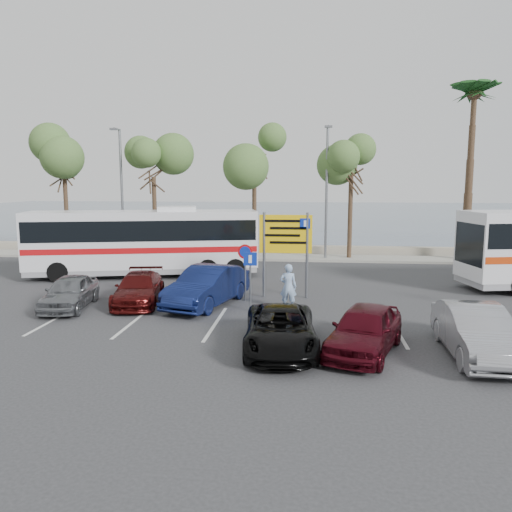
# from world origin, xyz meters

# --- Properties ---
(ground) EXTENTS (120.00, 120.00, 0.00)m
(ground) POSITION_xyz_m (0.00, 0.00, 0.00)
(ground) COLOR #2E2E31
(ground) RESTS_ON ground
(kerb_strip) EXTENTS (44.00, 2.40, 0.15)m
(kerb_strip) POSITION_xyz_m (0.00, 14.00, 0.07)
(kerb_strip) COLOR #9A988C
(kerb_strip) RESTS_ON ground
(seawall) EXTENTS (48.00, 0.80, 0.60)m
(seawall) POSITION_xyz_m (0.00, 16.00, 0.30)
(seawall) COLOR gray
(seawall) RESTS_ON ground
(sea) EXTENTS (140.00, 140.00, 0.00)m
(sea) POSITION_xyz_m (0.00, 60.00, 0.01)
(sea) COLOR #405467
(sea) RESTS_ON ground
(tree_far_left) EXTENTS (3.20, 3.20, 7.60)m
(tree_far_left) POSITION_xyz_m (-14.00, 14.00, 6.33)
(tree_far_left) COLOR #382619
(tree_far_left) RESTS_ON kerb_strip
(tree_left) EXTENTS (3.20, 3.20, 7.20)m
(tree_left) POSITION_xyz_m (-8.00, 14.00, 6.00)
(tree_left) COLOR #382619
(tree_left) RESTS_ON kerb_strip
(tree_mid) EXTENTS (3.20, 3.20, 8.00)m
(tree_mid) POSITION_xyz_m (-1.50, 14.00, 6.65)
(tree_mid) COLOR #382619
(tree_mid) RESTS_ON kerb_strip
(tree_right) EXTENTS (3.20, 3.20, 7.40)m
(tree_right) POSITION_xyz_m (4.50, 14.00, 6.17)
(tree_right) COLOR #382619
(tree_right) RESTS_ON kerb_strip
(palm_tree) EXTENTS (4.80, 4.80, 11.20)m
(palm_tree) POSITION_xyz_m (11.50, 14.00, 9.87)
(palm_tree) COLOR #382619
(palm_tree) RESTS_ON kerb_strip
(street_lamp_left) EXTENTS (0.45, 1.15, 8.01)m
(street_lamp_left) POSITION_xyz_m (-10.00, 13.52, 4.60)
(street_lamp_left) COLOR slate
(street_lamp_left) RESTS_ON kerb_strip
(street_lamp_right) EXTENTS (0.45, 1.15, 8.01)m
(street_lamp_right) POSITION_xyz_m (3.00, 13.52, 4.60)
(street_lamp_right) COLOR slate
(street_lamp_right) RESTS_ON kerb_strip
(direction_sign) EXTENTS (2.20, 0.12, 3.60)m
(direction_sign) POSITION_xyz_m (1.00, 3.20, 2.43)
(direction_sign) COLOR slate
(direction_sign) RESTS_ON ground
(sign_no_stop) EXTENTS (0.60, 0.08, 2.35)m
(sign_no_stop) POSITION_xyz_m (-0.60, 2.38, 1.58)
(sign_no_stop) COLOR slate
(sign_no_stop) RESTS_ON ground
(sign_parking) EXTENTS (0.50, 0.07, 2.25)m
(sign_parking) POSITION_xyz_m (-0.20, 0.79, 1.47)
(sign_parking) COLOR slate
(sign_parking) RESTS_ON ground
(lane_markings) EXTENTS (12.02, 4.20, 0.01)m
(lane_markings) POSITION_xyz_m (-1.14, -1.00, 0.00)
(lane_markings) COLOR silver
(lane_markings) RESTS_ON ground
(coach_bus_left) EXTENTS (11.82, 5.06, 3.61)m
(coach_bus_left) POSITION_xyz_m (-6.50, 7.29, 1.67)
(coach_bus_left) COLOR silver
(coach_bus_left) RESTS_ON ground
(car_silver_a) EXTENTS (2.03, 3.93, 1.28)m
(car_silver_a) POSITION_xyz_m (-7.20, 0.49, 0.64)
(car_silver_a) COLOR slate
(car_silver_a) RESTS_ON ground
(car_blue) EXTENTS (2.90, 4.97, 1.55)m
(car_blue) POSITION_xyz_m (-2.00, 1.50, 0.77)
(car_blue) COLOR #101B4E
(car_blue) RESTS_ON ground
(car_maroon) EXTENTS (2.37, 4.41, 1.21)m
(car_maroon) POSITION_xyz_m (-4.80, 1.50, 0.61)
(car_maroon) COLOR #460C0B
(car_maroon) RESTS_ON ground
(car_red) EXTENTS (2.89, 4.34, 1.37)m
(car_red) POSITION_xyz_m (3.59, -3.50, 0.69)
(car_red) COLOR #440913
(car_red) RESTS_ON ground
(suv_black) EXTENTS (2.35, 4.55, 1.23)m
(suv_black) POSITION_xyz_m (1.19, -3.50, 0.61)
(suv_black) COLOR black
(suv_black) RESTS_ON ground
(car_silver_b) EXTENTS (1.58, 4.38, 1.43)m
(car_silver_b) POSITION_xyz_m (6.63, -3.50, 0.72)
(car_silver_b) COLOR gray
(car_silver_b) RESTS_ON ground
(pedestrian_near) EXTENTS (0.65, 0.43, 1.77)m
(pedestrian_near) POSITION_xyz_m (1.21, 1.23, 0.88)
(pedestrian_near) COLOR #8EA9CE
(pedestrian_near) RESTS_ON ground
(pedestrian_far) EXTENTS (0.71, 0.88, 1.72)m
(pedestrian_far) POSITION_xyz_m (11.00, 6.50, 0.86)
(pedestrian_far) COLOR #2F3546
(pedestrian_far) RESTS_ON ground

